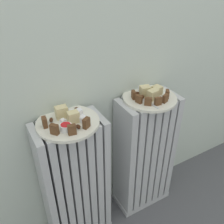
# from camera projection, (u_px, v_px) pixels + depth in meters

# --- Properties ---
(radiator_left) EXTENTS (0.30, 0.16, 0.67)m
(radiator_left) POSITION_uv_depth(u_px,v_px,m) (75.00, 184.00, 1.15)
(radiator_left) COLOR #B2B2B7
(radiator_left) RESTS_ON ground_plane
(radiator_right) EXTENTS (0.30, 0.16, 0.67)m
(radiator_right) POSITION_uv_depth(u_px,v_px,m) (144.00, 155.00, 1.31)
(radiator_right) COLOR #B2B2B7
(radiator_right) RESTS_ON ground_plane
(plate_left) EXTENTS (0.25, 0.25, 0.01)m
(plate_left) POSITION_uv_depth(u_px,v_px,m) (68.00, 123.00, 0.96)
(plate_left) COLOR silver
(plate_left) RESTS_ON radiator_left
(plate_right) EXTENTS (0.25, 0.25, 0.01)m
(plate_right) POSITION_uv_depth(u_px,v_px,m) (150.00, 98.00, 1.12)
(plate_right) COLOR silver
(plate_right) RESTS_ON radiator_right
(dark_cake_slice_left_0) EXTENTS (0.02, 0.03, 0.04)m
(dark_cake_slice_left_0) POSITION_uv_depth(u_px,v_px,m) (45.00, 122.00, 0.92)
(dark_cake_slice_left_0) COLOR #56351E
(dark_cake_slice_left_0) RESTS_ON plate_left
(dark_cake_slice_left_1) EXTENTS (0.03, 0.03, 0.04)m
(dark_cake_slice_left_1) POSITION_uv_depth(u_px,v_px,m) (54.00, 129.00, 0.88)
(dark_cake_slice_left_1) COLOR #56351E
(dark_cake_slice_left_1) RESTS_ON plate_left
(dark_cake_slice_left_2) EXTENTS (0.03, 0.02, 0.04)m
(dark_cake_slice_left_2) POSITION_uv_depth(u_px,v_px,m) (72.00, 130.00, 0.88)
(dark_cake_slice_left_2) COLOR #56351E
(dark_cake_slice_left_2) RESTS_ON plate_left
(dark_cake_slice_left_3) EXTENTS (0.03, 0.03, 0.04)m
(dark_cake_slice_left_3) POSITION_uv_depth(u_px,v_px,m) (86.00, 123.00, 0.91)
(dark_cake_slice_left_3) COLOR #56351E
(dark_cake_slice_left_3) RESTS_ON plate_left
(marble_cake_slice_left_0) EXTENTS (0.05, 0.04, 0.05)m
(marble_cake_slice_left_0) POSITION_uv_depth(u_px,v_px,m) (61.00, 112.00, 0.97)
(marble_cake_slice_left_0) COLOR beige
(marble_cake_slice_left_0) RESTS_ON plate_left
(marble_cake_slice_left_1) EXTENTS (0.04, 0.03, 0.05)m
(marble_cake_slice_left_1) POSITION_uv_depth(u_px,v_px,m) (73.00, 117.00, 0.94)
(marble_cake_slice_left_1) COLOR beige
(marble_cake_slice_left_1) RESTS_ON plate_left
(turkish_delight_left_0) EXTENTS (0.02, 0.02, 0.02)m
(turkish_delight_left_0) POSITION_uv_depth(u_px,v_px,m) (63.00, 121.00, 0.94)
(turkish_delight_left_0) COLOR white
(turkish_delight_left_0) RESTS_ON plate_left
(turkish_delight_left_1) EXTENTS (0.03, 0.03, 0.02)m
(turkish_delight_left_1) POSITION_uv_depth(u_px,v_px,m) (82.00, 119.00, 0.95)
(turkish_delight_left_1) COLOR white
(turkish_delight_left_1) RESTS_ON plate_left
(turkish_delight_left_2) EXTENTS (0.03, 0.03, 0.02)m
(turkish_delight_left_2) POSITION_uv_depth(u_px,v_px,m) (73.00, 113.00, 0.99)
(turkish_delight_left_2) COLOR white
(turkish_delight_left_2) RESTS_ON plate_left
(turkish_delight_left_3) EXTENTS (0.03, 0.03, 0.03)m
(turkish_delight_left_3) POSITION_uv_depth(u_px,v_px,m) (79.00, 112.00, 0.99)
(turkish_delight_left_3) COLOR white
(turkish_delight_left_3) RESTS_ON plate_left
(medjool_date_left_0) EXTENTS (0.02, 0.03, 0.02)m
(medjool_date_left_0) POSITION_uv_depth(u_px,v_px,m) (51.00, 120.00, 0.95)
(medjool_date_left_0) COLOR #3D1E0F
(medjool_date_left_0) RESTS_ON plate_left
(medjool_date_left_1) EXTENTS (0.02, 0.02, 0.02)m
(medjool_date_left_1) POSITION_uv_depth(u_px,v_px,m) (78.00, 127.00, 0.91)
(medjool_date_left_1) COLOR #3D1E0F
(medjool_date_left_1) RESTS_ON plate_left
(medjool_date_left_2) EXTENTS (0.03, 0.03, 0.02)m
(medjool_date_left_2) POSITION_uv_depth(u_px,v_px,m) (76.00, 109.00, 1.02)
(medjool_date_left_2) COLOR #3D1E0F
(medjool_date_left_2) RESTS_ON plate_left
(jam_bowl_left) EXTENTS (0.04, 0.04, 0.02)m
(jam_bowl_left) POSITION_uv_depth(u_px,v_px,m) (66.00, 127.00, 0.90)
(jam_bowl_left) COLOR white
(jam_bowl_left) RESTS_ON plate_left
(dark_cake_slice_right_0) EXTENTS (0.02, 0.03, 0.04)m
(dark_cake_slice_right_0) POSITION_uv_depth(u_px,v_px,m) (134.00, 95.00, 1.10)
(dark_cake_slice_right_0) COLOR #56351E
(dark_cake_slice_right_0) RESTS_ON plate_right
(dark_cake_slice_right_1) EXTENTS (0.02, 0.03, 0.04)m
(dark_cake_slice_right_1) POSITION_uv_depth(u_px,v_px,m) (139.00, 99.00, 1.07)
(dark_cake_slice_right_1) COLOR #56351E
(dark_cake_slice_right_1) RESTS_ON plate_right
(dark_cake_slice_right_2) EXTENTS (0.03, 0.03, 0.04)m
(dark_cake_slice_right_2) POSITION_uv_depth(u_px,v_px,m) (148.00, 101.00, 1.05)
(dark_cake_slice_right_2) COLOR #56351E
(dark_cake_slice_right_2) RESTS_ON plate_right
(dark_cake_slice_right_3) EXTENTS (0.03, 0.02, 0.04)m
(dark_cake_slice_right_3) POSITION_uv_depth(u_px,v_px,m) (158.00, 101.00, 1.05)
(dark_cake_slice_right_3) COLOR #56351E
(dark_cake_slice_right_3) RESTS_ON plate_right
(dark_cake_slice_right_4) EXTENTS (0.03, 0.03, 0.04)m
(dark_cake_slice_right_4) POSITION_uv_depth(u_px,v_px,m) (165.00, 98.00, 1.07)
(dark_cake_slice_right_4) COLOR #56351E
(dark_cake_slice_right_4) RESTS_ON plate_right
(dark_cake_slice_right_5) EXTENTS (0.03, 0.03, 0.04)m
(dark_cake_slice_right_5) POSITION_uv_depth(u_px,v_px,m) (167.00, 94.00, 1.10)
(dark_cake_slice_right_5) COLOR #56351E
(dark_cake_slice_right_5) RESTS_ON plate_right
(marble_cake_slice_right_0) EXTENTS (0.05, 0.05, 0.04)m
(marble_cake_slice_right_0) POSITION_uv_depth(u_px,v_px,m) (157.00, 90.00, 1.13)
(marble_cake_slice_right_0) COLOR beige
(marble_cake_slice_right_0) RESTS_ON plate_right
(marble_cake_slice_right_1) EXTENTS (0.05, 0.05, 0.05)m
(marble_cake_slice_right_1) POSITION_uv_depth(u_px,v_px,m) (145.00, 91.00, 1.12)
(marble_cake_slice_right_1) COLOR beige
(marble_cake_slice_right_1) RESTS_ON plate_right
(marble_cake_slice_right_2) EXTENTS (0.05, 0.04, 0.05)m
(marble_cake_slice_right_2) POSITION_uv_depth(u_px,v_px,m) (153.00, 95.00, 1.09)
(marble_cake_slice_right_2) COLOR beige
(marble_cake_slice_right_2) RESTS_ON plate_right
(turkish_delight_right_0) EXTENTS (0.03, 0.03, 0.02)m
(turkish_delight_right_0) POSITION_uv_depth(u_px,v_px,m) (149.00, 90.00, 1.15)
(turkish_delight_right_0) COLOR white
(turkish_delight_right_0) RESTS_ON plate_right
(turkish_delight_right_1) EXTENTS (0.03, 0.03, 0.02)m
(turkish_delight_right_1) POSITION_uv_depth(u_px,v_px,m) (141.00, 89.00, 1.16)
(turkish_delight_right_1) COLOR white
(turkish_delight_right_1) RESTS_ON plate_right
(medjool_date_right_0) EXTENTS (0.03, 0.02, 0.01)m
(medjool_date_right_0) POSITION_uv_depth(u_px,v_px,m) (136.00, 93.00, 1.13)
(medjool_date_right_0) COLOR #3D1E0F
(medjool_date_right_0) RESTS_ON plate_right
(medjool_date_right_1) EXTENTS (0.03, 0.03, 0.02)m
(medjool_date_right_1) POSITION_uv_depth(u_px,v_px,m) (142.00, 97.00, 1.10)
(medjool_date_right_1) COLOR #3D1E0F
(medjool_date_right_1) RESTS_ON plate_right
(fork) EXTENTS (0.02, 0.09, 0.00)m
(fork) POSITION_uv_depth(u_px,v_px,m) (150.00, 103.00, 1.07)
(fork) COLOR silver
(fork) RESTS_ON plate_right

